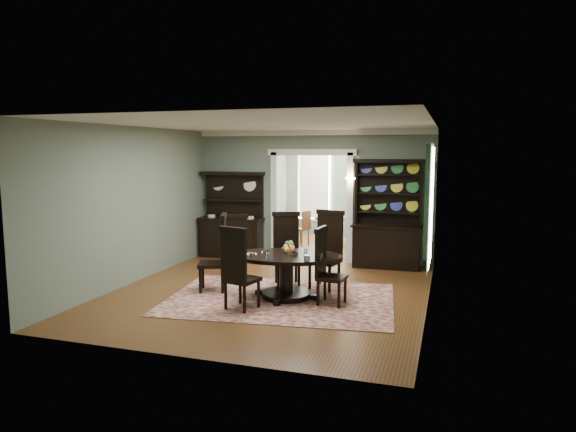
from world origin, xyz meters
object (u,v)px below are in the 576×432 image
Objects in this scene: sideboard at (232,227)px; parlor_table at (330,227)px; dining_table at (286,268)px; welsh_dresser at (387,229)px.

parlor_table is at bearing 45.65° from sideboard.
dining_table is 2.53× the size of parlor_table.
sideboard reaches higher than parlor_table.
sideboard is at bearing 119.17° from dining_table.
sideboard is 2.86m from parlor_table.
dining_table is 3.71m from sideboard.
sideboard reaches higher than dining_table.
welsh_dresser is at bearing -2.71° from sideboard.
dining_table is 1.03× the size of sideboard.
parlor_table reaches higher than dining_table.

